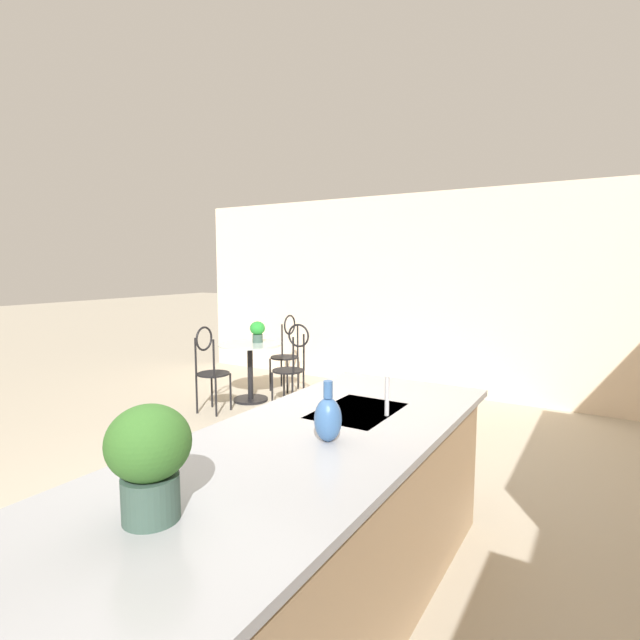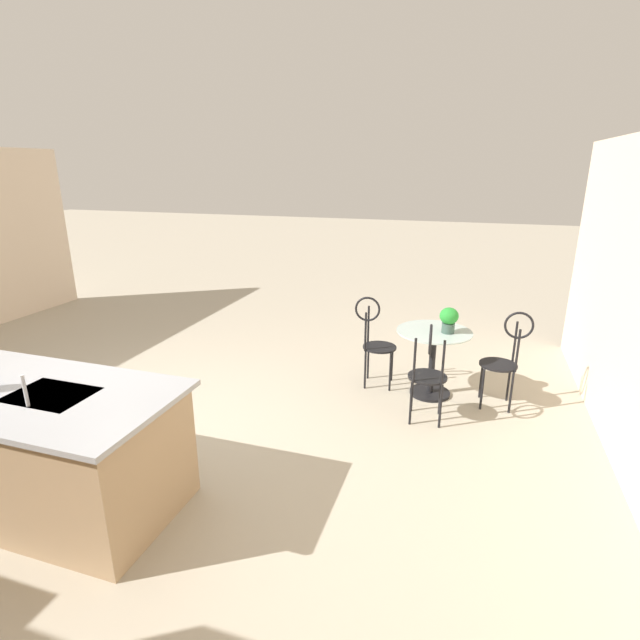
# 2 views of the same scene
# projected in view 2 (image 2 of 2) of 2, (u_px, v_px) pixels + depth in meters

# --- Properties ---
(ground_plane) EXTENTS (40.00, 40.00, 0.00)m
(ground_plane) POSITION_uv_depth(u_px,v_px,m) (121.00, 442.00, 4.43)
(ground_plane) COLOR #B2A893
(kitchen_island) EXTENTS (2.80, 1.06, 0.92)m
(kitchen_island) POSITION_uv_depth(u_px,v_px,m) (3.00, 439.00, 3.61)
(kitchen_island) COLOR tan
(kitchen_island) RESTS_ON ground
(bistro_table) EXTENTS (0.80, 0.80, 0.74)m
(bistro_table) POSITION_uv_depth(u_px,v_px,m) (432.00, 356.00, 5.23)
(bistro_table) COLOR black
(bistro_table) RESTS_ON ground
(chair_near_window) EXTENTS (0.41, 0.50, 1.04)m
(chair_near_window) POSITION_uv_depth(u_px,v_px,m) (428.00, 368.00, 4.61)
(chair_near_window) COLOR black
(chair_near_window) RESTS_ON ground
(chair_by_island) EXTENTS (0.50, 0.41, 1.04)m
(chair_by_island) POSITION_uv_depth(u_px,v_px,m) (375.00, 337.00, 5.44)
(chair_by_island) COLOR black
(chair_by_island) RESTS_ON ground
(chair_toward_desk) EXTENTS (0.49, 0.39, 1.04)m
(chair_toward_desk) POSITION_uv_depth(u_px,v_px,m) (505.00, 355.00, 4.93)
(chair_toward_desk) COLOR black
(chair_toward_desk) RESTS_ON ground
(sink_faucet) EXTENTS (0.02, 0.02, 0.22)m
(sink_faucet) POSITION_uv_depth(u_px,v_px,m) (25.00, 391.00, 3.11)
(sink_faucet) COLOR #B2B5BA
(sink_faucet) RESTS_ON kitchen_island
(potted_plant_on_table) EXTENTS (0.19, 0.19, 0.27)m
(potted_plant_on_table) POSITION_uv_depth(u_px,v_px,m) (449.00, 319.00, 5.04)
(potted_plant_on_table) COLOR #385147
(potted_plant_on_table) RESTS_ON bistro_table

